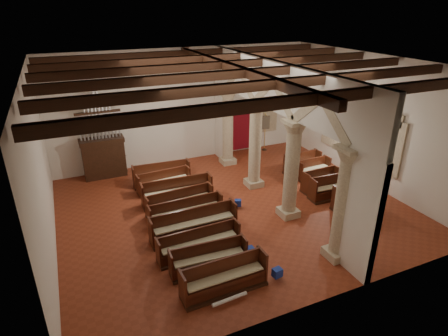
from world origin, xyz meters
The scene contains 34 objects.
floor centered at (0.00, 0.00, 0.00)m, with size 14.00×14.00×0.00m, color maroon.
ceiling centered at (0.00, 0.00, 6.00)m, with size 14.00×14.00×0.00m, color black.
wall_back centered at (0.00, 6.00, 3.00)m, with size 14.00×0.02×6.00m, color white.
wall_front centered at (0.00, -6.00, 3.00)m, with size 14.00×0.02×6.00m, color white.
wall_left centered at (-7.00, 0.00, 3.00)m, with size 0.02×12.00×6.00m, color white.
wall_right centered at (7.00, 0.00, 3.00)m, with size 0.02×12.00×6.00m, color white.
ceiling_beams centered at (0.00, 0.00, 5.82)m, with size 13.80×11.80×0.30m, color #381D11, non-canonical shape.
arcade centered at (1.80, 0.00, 3.56)m, with size 0.90×11.90×6.00m.
window_right_a centered at (6.98, -1.50, 2.20)m, with size 0.03×1.00×2.20m, color #337356.
window_right_b centered at (6.98, 2.50, 2.20)m, with size 0.03×1.00×2.20m, color #337356.
window_back centered at (5.00, 5.98, 2.20)m, with size 1.00×0.03×2.20m, color #337356.
pipe_organ centered at (-4.50, 5.50, 1.37)m, with size 2.10×0.85×4.40m.
lectern centered at (-3.65, 5.49, 0.44)m, with size 0.52×0.56×1.06m.
dossal_curtain centered at (3.50, 5.92, 1.17)m, with size 1.80×0.07×2.17m.
processional_banner centered at (4.61, 5.44, 0.78)m, with size 0.51×0.65×2.26m.
hymnal_box_a centered at (-0.64, -4.64, 0.24)m, with size 0.29×0.24×0.29m, color navy.
hymnal_box_b centered at (-0.92, -3.29, 0.25)m, with size 0.29×0.24×0.29m, color #16239B.
hymnal_box_c centered at (0.18, -0.10, 0.24)m, with size 0.28×0.22×0.28m, color navy.
tube_heater_a centered at (-2.46, -5.00, 0.16)m, with size 0.11×0.11×1.12m, color silver.
tube_heater_b centered at (-1.85, -3.30, 0.16)m, with size 0.09×0.09×0.88m, color white.
nave_pew_0 centered at (-2.38, -4.45, 0.36)m, with size 2.70×0.77×1.07m.
nave_pew_1 centered at (-2.45, -3.35, 0.32)m, with size 2.58×0.80×0.97m.
nave_pew_2 centered at (-2.44, -2.44, 0.32)m, with size 2.97×0.74×0.97m.
nave_pew_3 centered at (-2.22, -1.31, 0.36)m, with size 3.31×0.76×1.09m.
nave_pew_4 centered at (-2.16, -0.21, 0.31)m, with size 3.00×0.68×0.95m.
nave_pew_5 centered at (-2.16, 0.58, 0.33)m, with size 2.89×0.85×0.99m.
nave_pew_6 centered at (-2.01, 1.43, 0.36)m, with size 3.10×0.85×1.10m.
nave_pew_7 centered at (-2.24, 2.74, 0.32)m, with size 2.51×0.82×0.98m.
nave_pew_8 centered at (-2.13, 3.52, 0.34)m, with size 2.75×0.86×1.03m.
aisle_pew_0 centered at (4.72, -2.17, 0.38)m, with size 2.10×0.87×1.13m.
aisle_pew_1 centered at (4.44, -0.98, 0.36)m, with size 2.18×0.83×1.07m.
aisle_pew_2 centered at (4.40, -0.18, 0.35)m, with size 1.88×0.79×1.04m.
aisle_pew_3 centered at (4.91, 1.09, 0.33)m, with size 1.78×0.72×0.99m.
aisle_pew_4 centered at (4.78, 1.83, 0.36)m, with size 1.94×0.75×1.07m.
Camera 1 is at (-6.00, -12.58, 8.04)m, focal length 30.00 mm.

